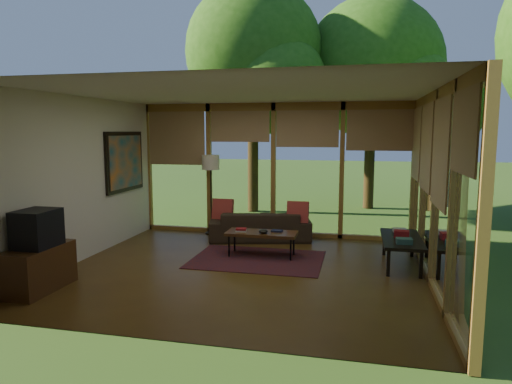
% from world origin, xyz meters
% --- Properties ---
extents(floor, '(5.50, 5.50, 0.00)m').
position_xyz_m(floor, '(0.00, 0.00, 0.00)').
color(floor, brown).
rests_on(floor, ground).
extents(ceiling, '(5.50, 5.50, 0.00)m').
position_xyz_m(ceiling, '(0.00, 0.00, 2.70)').
color(ceiling, white).
rests_on(ceiling, ground).
extents(wall_left, '(0.04, 5.00, 2.70)m').
position_xyz_m(wall_left, '(-2.75, 0.00, 1.35)').
color(wall_left, silver).
rests_on(wall_left, ground).
extents(wall_front, '(5.50, 0.04, 2.70)m').
position_xyz_m(wall_front, '(0.00, -2.50, 1.35)').
color(wall_front, silver).
rests_on(wall_front, ground).
extents(window_wall_back, '(5.50, 0.12, 2.70)m').
position_xyz_m(window_wall_back, '(0.00, 2.50, 1.35)').
color(window_wall_back, '#A37532').
rests_on(window_wall_back, ground).
extents(window_wall_right, '(0.12, 5.00, 2.70)m').
position_xyz_m(window_wall_right, '(2.75, 0.00, 1.35)').
color(window_wall_right, '#A37532').
rests_on(window_wall_right, ground).
extents(tree_nw, '(3.53, 3.53, 5.95)m').
position_xyz_m(tree_nw, '(-1.06, 5.25, 4.17)').
color(tree_nw, '#3E2C16').
rests_on(tree_nw, ground).
extents(tree_ne, '(3.77, 3.77, 5.72)m').
position_xyz_m(tree_ne, '(1.98, 6.46, 3.83)').
color(tree_ne, '#3E2C16').
rests_on(tree_ne, ground).
extents(rug, '(2.16, 1.53, 0.01)m').
position_xyz_m(rug, '(0.09, 0.61, 0.01)').
color(rug, maroon).
rests_on(rug, floor).
extents(sofa, '(2.09, 1.21, 0.57)m').
position_xyz_m(sofa, '(-0.17, 2.00, 0.29)').
color(sofa, '#322519').
rests_on(sofa, floor).
extents(pillow_left, '(0.41, 0.22, 0.43)m').
position_xyz_m(pillow_left, '(-0.92, 1.95, 0.58)').
color(pillow_left, maroon).
rests_on(pillow_left, sofa).
extents(pillow_right, '(0.41, 0.22, 0.43)m').
position_xyz_m(pillow_right, '(0.58, 1.95, 0.59)').
color(pillow_right, maroon).
rests_on(pillow_right, sofa).
extents(ct_book_lower, '(0.20, 0.16, 0.03)m').
position_xyz_m(ct_book_lower, '(-0.24, 0.79, 0.44)').
color(ct_book_lower, '#B4ACA4').
rests_on(ct_book_lower, coffee_table).
extents(ct_book_upper, '(0.19, 0.15, 0.03)m').
position_xyz_m(ct_book_upper, '(-0.24, 0.79, 0.47)').
color(ct_book_upper, maroon).
rests_on(ct_book_upper, coffee_table).
extents(ct_book_side, '(0.19, 0.15, 0.03)m').
position_xyz_m(ct_book_side, '(0.36, 0.92, 0.44)').
color(ct_book_side, '#151931').
rests_on(ct_book_side, coffee_table).
extents(ct_bowl, '(0.16, 0.16, 0.07)m').
position_xyz_m(ct_bowl, '(0.16, 0.74, 0.46)').
color(ct_bowl, black).
rests_on(ct_bowl, coffee_table).
extents(media_cabinet, '(0.50, 1.00, 0.60)m').
position_xyz_m(media_cabinet, '(-2.47, -1.47, 0.30)').
color(media_cabinet, '#4B2C14').
rests_on(media_cabinet, floor).
extents(television, '(0.45, 0.55, 0.50)m').
position_xyz_m(television, '(-2.45, -1.47, 0.85)').
color(television, black).
rests_on(television, media_cabinet).
extents(console_book_a, '(0.24, 0.18, 0.08)m').
position_xyz_m(console_book_a, '(2.40, 0.39, 0.50)').
color(console_book_a, '#30544D').
rests_on(console_book_a, side_console).
extents(console_book_b, '(0.25, 0.19, 0.10)m').
position_xyz_m(console_book_b, '(2.40, 0.84, 0.51)').
color(console_book_b, maroon).
rests_on(console_book_b, side_console).
extents(console_book_c, '(0.22, 0.17, 0.06)m').
position_xyz_m(console_book_c, '(2.40, 1.24, 0.48)').
color(console_book_c, '#B4ACA4').
rests_on(console_book_c, side_console).
extents(floor_lamp, '(0.36, 0.36, 1.65)m').
position_xyz_m(floor_lamp, '(-1.27, 2.30, 1.41)').
color(floor_lamp, black).
rests_on(floor_lamp, floor).
extents(coffee_table, '(1.20, 0.50, 0.43)m').
position_xyz_m(coffee_table, '(0.11, 0.84, 0.39)').
color(coffee_table, '#4B2C14').
rests_on(coffee_table, floor).
extents(side_console, '(0.60, 1.40, 0.46)m').
position_xyz_m(side_console, '(2.40, 0.79, 0.41)').
color(side_console, black).
rests_on(side_console, floor).
extents(wall_painting, '(0.06, 1.35, 1.15)m').
position_xyz_m(wall_painting, '(-2.71, 1.40, 1.55)').
color(wall_painting, black).
rests_on(wall_painting, wall_left).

